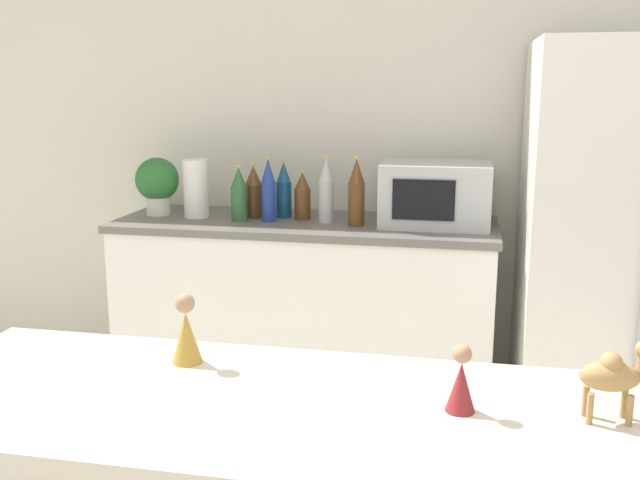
% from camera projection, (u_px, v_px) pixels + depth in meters
% --- Properties ---
extents(wall_back, '(8.00, 0.06, 2.55)m').
position_uv_depth(wall_back, '(397.00, 141.00, 3.48)').
color(wall_back, silver).
rests_on(wall_back, ground_plane).
extents(back_counter, '(1.76, 0.63, 0.93)m').
position_uv_depth(back_counter, '(306.00, 315.00, 3.41)').
color(back_counter, white).
rests_on(back_counter, ground_plane).
extents(refrigerator, '(0.92, 0.77, 1.72)m').
position_uv_depth(refrigerator, '(636.00, 253.00, 2.96)').
color(refrigerator, silver).
rests_on(refrigerator, ground_plane).
extents(potted_plant, '(0.21, 0.21, 0.28)m').
position_uv_depth(potted_plant, '(157.00, 182.00, 3.42)').
color(potted_plant, silver).
rests_on(potted_plant, back_counter).
extents(paper_towel_roll, '(0.12, 0.12, 0.27)m').
position_uv_depth(paper_towel_roll, '(196.00, 188.00, 3.37)').
color(paper_towel_roll, white).
rests_on(paper_towel_roll, back_counter).
extents(microwave, '(0.48, 0.37, 0.28)m').
position_uv_depth(microwave, '(436.00, 194.00, 3.18)').
color(microwave, '#B2B5BA').
rests_on(microwave, back_counter).
extents(back_bottle_0, '(0.07, 0.07, 0.30)m').
position_uv_depth(back_bottle_0, '(326.00, 191.00, 3.24)').
color(back_bottle_0, '#B2B7BC').
rests_on(back_bottle_0, back_counter).
extents(back_bottle_1, '(0.07, 0.07, 0.27)m').
position_uv_depth(back_bottle_1, '(284.00, 190.00, 3.37)').
color(back_bottle_1, navy).
rests_on(back_bottle_1, back_counter).
extents(back_bottle_2, '(0.08, 0.08, 0.25)m').
position_uv_depth(back_bottle_2, '(254.00, 192.00, 3.37)').
color(back_bottle_2, brown).
rests_on(back_bottle_2, back_counter).
extents(back_bottle_3, '(0.08, 0.08, 0.23)m').
position_uv_depth(back_bottle_3, '(302.00, 196.00, 3.32)').
color(back_bottle_3, brown).
rests_on(back_bottle_3, back_counter).
extents(back_bottle_4, '(0.07, 0.07, 0.31)m').
position_uv_depth(back_bottle_4, '(356.00, 193.00, 3.17)').
color(back_bottle_4, brown).
rests_on(back_bottle_4, back_counter).
extents(back_bottle_5, '(0.08, 0.08, 0.26)m').
position_uv_depth(back_bottle_5, '(239.00, 195.00, 3.29)').
color(back_bottle_5, '#2D6033').
rests_on(back_bottle_5, back_counter).
extents(back_bottle_6, '(0.07, 0.07, 0.30)m').
position_uv_depth(back_bottle_6, '(269.00, 191.00, 3.26)').
color(back_bottle_6, navy).
rests_on(back_bottle_6, back_counter).
extents(camel_figurine, '(0.13, 0.07, 0.16)m').
position_uv_depth(camel_figurine, '(613.00, 374.00, 1.30)').
color(camel_figurine, '#A87F4C').
rests_on(camel_figurine, bar_counter).
extents(wise_man_figurine_blue, '(0.06, 0.06, 0.13)m').
position_uv_depth(wise_man_figurine_blue, '(461.00, 383.00, 1.35)').
color(wise_man_figurine_blue, maroon).
rests_on(wise_man_figurine_blue, bar_counter).
extents(wise_man_figurine_crimson, '(0.07, 0.07, 0.16)m').
position_uv_depth(wise_man_figurine_crimson, '(186.00, 333.00, 1.58)').
color(wise_man_figurine_crimson, '#B28933').
rests_on(wise_man_figurine_crimson, bar_counter).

